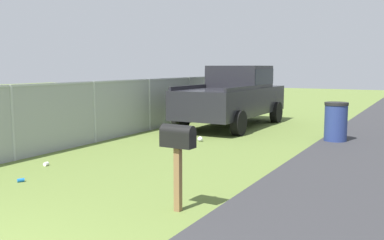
{
  "coord_description": "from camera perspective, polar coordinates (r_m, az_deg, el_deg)",
  "views": [
    {
      "loc": [
        -1.82,
        -4.0,
        2.05
      ],
      "look_at": [
        4.64,
        -0.48,
        1.15
      ],
      "focal_mm": 40.7,
      "sensor_mm": 36.0,
      "label": 1
    }
  ],
  "objects": [
    {
      "name": "trash_bin",
      "position": [
        12.68,
        18.33,
        -0.19
      ],
      "size": [
        0.64,
        0.64,
        1.08
      ],
      "color": "navy",
      "rests_on": "ground"
    },
    {
      "name": "litter_bag_by_mailbox",
      "position": [
        12.01,
        1.07,
        -2.5
      ],
      "size": [
        0.14,
        0.14,
        0.14
      ],
      "primitive_type": "sphere",
      "color": "silver",
      "rests_on": "ground"
    },
    {
      "name": "litter_can_far_scatter",
      "position": [
        8.43,
        -21.52,
        -7.35
      ],
      "size": [
        0.14,
        0.12,
        0.07
      ],
      "primitive_type": "cylinder",
      "rotation": [
        0.0,
        1.57,
        2.61
      ],
      "color": "blue",
      "rests_on": "ground"
    },
    {
      "name": "mailbox",
      "position": [
        6.11,
        -1.88,
        -2.97
      ],
      "size": [
        0.23,
        0.5,
        1.25
      ],
      "rotation": [
        0.0,
        0.0,
        -0.04
      ],
      "color": "brown",
      "rests_on": "ground"
    },
    {
      "name": "litter_cup_midfield_b",
      "position": [
        9.59,
        -18.59,
        -5.48
      ],
      "size": [
        0.11,
        0.1,
        0.08
      ],
      "primitive_type": "cylinder",
      "rotation": [
        0.0,
        1.57,
        3.35
      ],
      "color": "white",
      "rests_on": "ground"
    },
    {
      "name": "pickup_truck",
      "position": [
        15.2,
        5.57,
        3.39
      ],
      "size": [
        5.4,
        2.29,
        2.09
      ],
      "rotation": [
        0.0,
        0.0,
        -0.01
      ],
      "color": "black",
      "rests_on": "ground"
    },
    {
      "name": "fence_section",
      "position": [
        13.04,
        -8.84,
        1.86
      ],
      "size": [
        13.29,
        0.07,
        1.67
      ],
      "color": "#9EA3A8",
      "rests_on": "ground"
    }
  ]
}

